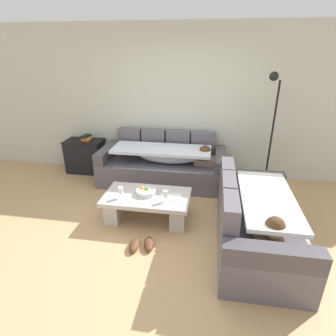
{
  "coord_description": "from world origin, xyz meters",
  "views": [
    {
      "loc": [
        0.65,
        -2.89,
        2.25
      ],
      "look_at": [
        0.01,
        1.0,
        0.55
      ],
      "focal_mm": 29.42,
      "sensor_mm": 36.0,
      "label": 1
    }
  ],
  "objects_px": {
    "fruit_bowl": "(146,192)",
    "wine_glass_near_left": "(121,191)",
    "side_cabinet": "(86,156)",
    "couch_along_wall": "(164,165)",
    "wine_glass_near_right": "(165,194)",
    "pair_of_shoes": "(142,244)",
    "floor_lamp": "(270,125)",
    "couch_near_window": "(256,221)",
    "book_stack_on_cabinet": "(86,138)",
    "coffee_table": "(147,204)",
    "open_magazine": "(171,197)"
  },
  "relations": [
    {
      "from": "fruit_bowl",
      "to": "wine_glass_near_left",
      "type": "distance_m",
      "value": 0.36
    },
    {
      "from": "side_cabinet",
      "to": "couch_along_wall",
      "type": "bearing_deg",
      "value": -8.02
    },
    {
      "from": "wine_glass_near_right",
      "to": "pair_of_shoes",
      "type": "relative_size",
      "value": 0.5
    },
    {
      "from": "couch_along_wall",
      "to": "wine_glass_near_right",
      "type": "distance_m",
      "value": 1.41
    },
    {
      "from": "floor_lamp",
      "to": "side_cabinet",
      "type": "bearing_deg",
      "value": 177.77
    },
    {
      "from": "wine_glass_near_right",
      "to": "floor_lamp",
      "type": "bearing_deg",
      "value": 44.57
    },
    {
      "from": "couch_along_wall",
      "to": "fruit_bowl",
      "type": "relative_size",
      "value": 7.93
    },
    {
      "from": "fruit_bowl",
      "to": "wine_glass_near_left",
      "type": "xyz_separation_m",
      "value": [
        -0.31,
        -0.17,
        0.08
      ]
    },
    {
      "from": "pair_of_shoes",
      "to": "couch_near_window",
      "type": "bearing_deg",
      "value": 12.26
    },
    {
      "from": "couch_near_window",
      "to": "wine_glass_near_left",
      "type": "bearing_deg",
      "value": 83.32
    },
    {
      "from": "fruit_bowl",
      "to": "pair_of_shoes",
      "type": "bearing_deg",
      "value": -81.91
    },
    {
      "from": "couch_near_window",
      "to": "fruit_bowl",
      "type": "xyz_separation_m",
      "value": [
        -1.46,
        0.37,
        0.08
      ]
    },
    {
      "from": "side_cabinet",
      "to": "floor_lamp",
      "type": "distance_m",
      "value": 3.46
    },
    {
      "from": "book_stack_on_cabinet",
      "to": "coffee_table",
      "type": "bearing_deg",
      "value": -43.64
    },
    {
      "from": "side_cabinet",
      "to": "couch_near_window",
      "type": "bearing_deg",
      "value": -30.77
    },
    {
      "from": "book_stack_on_cabinet",
      "to": "floor_lamp",
      "type": "xyz_separation_m",
      "value": [
        3.3,
        -0.13,
        0.42
      ]
    },
    {
      "from": "wine_glass_near_right",
      "to": "book_stack_on_cabinet",
      "type": "xyz_separation_m",
      "value": [
        -1.81,
        1.59,
        0.2
      ]
    },
    {
      "from": "wine_glass_near_right",
      "to": "open_magazine",
      "type": "height_order",
      "value": "wine_glass_near_right"
    },
    {
      "from": "couch_along_wall",
      "to": "book_stack_on_cabinet",
      "type": "distance_m",
      "value": 1.61
    },
    {
      "from": "fruit_bowl",
      "to": "book_stack_on_cabinet",
      "type": "xyz_separation_m",
      "value": [
        -1.5,
        1.42,
        0.28
      ]
    },
    {
      "from": "fruit_bowl",
      "to": "wine_glass_near_left",
      "type": "bearing_deg",
      "value": -151.37
    },
    {
      "from": "fruit_bowl",
      "to": "open_magazine",
      "type": "distance_m",
      "value": 0.37
    },
    {
      "from": "couch_near_window",
      "to": "coffee_table",
      "type": "distance_m",
      "value": 1.48
    },
    {
      "from": "floor_lamp",
      "to": "fruit_bowl",
      "type": "bearing_deg",
      "value": -144.22
    },
    {
      "from": "book_stack_on_cabinet",
      "to": "pair_of_shoes",
      "type": "bearing_deg",
      "value": -52.65
    },
    {
      "from": "wine_glass_near_left",
      "to": "book_stack_on_cabinet",
      "type": "bearing_deg",
      "value": 126.92
    },
    {
      "from": "fruit_bowl",
      "to": "couch_along_wall",
      "type": "bearing_deg",
      "value": 87.77
    },
    {
      "from": "couch_along_wall",
      "to": "pair_of_shoes",
      "type": "bearing_deg",
      "value": -88.51
    },
    {
      "from": "wine_glass_near_right",
      "to": "fruit_bowl",
      "type": "bearing_deg",
      "value": 150.91
    },
    {
      "from": "floor_lamp",
      "to": "pair_of_shoes",
      "type": "height_order",
      "value": "floor_lamp"
    },
    {
      "from": "book_stack_on_cabinet",
      "to": "pair_of_shoes",
      "type": "relative_size",
      "value": 0.7
    },
    {
      "from": "wine_glass_near_right",
      "to": "wine_glass_near_left",
      "type": "bearing_deg",
      "value": 179.64
    },
    {
      "from": "couch_along_wall",
      "to": "side_cabinet",
      "type": "distance_m",
      "value": 1.63
    },
    {
      "from": "book_stack_on_cabinet",
      "to": "pair_of_shoes",
      "type": "distance_m",
      "value": 2.71
    },
    {
      "from": "wine_glass_near_right",
      "to": "pair_of_shoes",
      "type": "xyz_separation_m",
      "value": [
        -0.21,
        -0.5,
        -0.45
      ]
    },
    {
      "from": "side_cabinet",
      "to": "floor_lamp",
      "type": "height_order",
      "value": "floor_lamp"
    },
    {
      "from": "floor_lamp",
      "to": "book_stack_on_cabinet",
      "type": "bearing_deg",
      "value": 177.8
    },
    {
      "from": "couch_near_window",
      "to": "wine_glass_near_right",
      "type": "distance_m",
      "value": 1.18
    },
    {
      "from": "wine_glass_near_right",
      "to": "floor_lamp",
      "type": "distance_m",
      "value": 2.18
    },
    {
      "from": "coffee_table",
      "to": "floor_lamp",
      "type": "bearing_deg",
      "value": 36.7
    },
    {
      "from": "open_magazine",
      "to": "floor_lamp",
      "type": "distance_m",
      "value": 2.09
    },
    {
      "from": "couch_near_window",
      "to": "wine_glass_near_right",
      "type": "bearing_deg",
      "value": 79.99
    },
    {
      "from": "couch_along_wall",
      "to": "floor_lamp",
      "type": "distance_m",
      "value": 1.92
    },
    {
      "from": "coffee_table",
      "to": "book_stack_on_cabinet",
      "type": "relative_size",
      "value": 5.14
    },
    {
      "from": "wine_glass_near_left",
      "to": "open_magazine",
      "type": "bearing_deg",
      "value": 10.5
    },
    {
      "from": "pair_of_shoes",
      "to": "book_stack_on_cabinet",
      "type": "bearing_deg",
      "value": 127.35
    },
    {
      "from": "fruit_bowl",
      "to": "floor_lamp",
      "type": "height_order",
      "value": "floor_lamp"
    },
    {
      "from": "wine_glass_near_left",
      "to": "floor_lamp",
      "type": "distance_m",
      "value": 2.64
    },
    {
      "from": "couch_along_wall",
      "to": "wine_glass_near_right",
      "type": "relative_size",
      "value": 13.37
    },
    {
      "from": "floor_lamp",
      "to": "coffee_table",
      "type": "bearing_deg",
      "value": -143.3
    }
  ]
}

